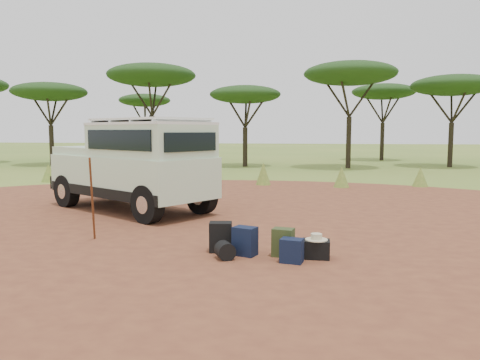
# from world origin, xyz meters

# --- Properties ---
(ground) EXTENTS (140.00, 140.00, 0.00)m
(ground) POSITION_xyz_m (0.00, 0.00, 0.00)
(ground) COLOR #587D2C
(ground) RESTS_ON ground
(dirt_clearing) EXTENTS (23.00, 23.00, 0.01)m
(dirt_clearing) POSITION_xyz_m (0.00, 0.00, 0.00)
(dirt_clearing) COLOR brown
(dirt_clearing) RESTS_ON ground
(grass_fringe) EXTENTS (36.60, 1.60, 0.90)m
(grass_fringe) POSITION_xyz_m (0.12, 8.67, 0.40)
(grass_fringe) COLOR #587D2C
(grass_fringe) RESTS_ON ground
(acacia_treeline) EXTENTS (46.70, 13.20, 6.26)m
(acacia_treeline) POSITION_xyz_m (0.75, 19.81, 4.87)
(acacia_treeline) COLOR black
(acacia_treeline) RESTS_ON ground
(safari_vehicle) EXTENTS (5.23, 4.34, 2.44)m
(safari_vehicle) POSITION_xyz_m (-2.80, 2.30, 1.18)
(safari_vehicle) COLOR silver
(safari_vehicle) RESTS_ON ground
(walking_staff) EXTENTS (0.24, 0.53, 1.64)m
(walking_staff) POSITION_xyz_m (-2.31, -1.17, 0.82)
(walking_staff) COLOR brown
(walking_staff) RESTS_ON ground
(backpack_black) EXTENTS (0.42, 0.33, 0.53)m
(backpack_black) POSITION_xyz_m (0.25, -1.56, 0.27)
(backpack_black) COLOR black
(backpack_black) RESTS_ON ground
(backpack_navy) EXTENTS (0.45, 0.39, 0.50)m
(backpack_navy) POSITION_xyz_m (0.71, -1.74, 0.25)
(backpack_navy) COLOR #111935
(backpack_navy) RESTS_ON ground
(backpack_olive) EXTENTS (0.40, 0.32, 0.49)m
(backpack_olive) POSITION_xyz_m (1.35, -1.71, 0.24)
(backpack_olive) COLOR #33411E
(backpack_olive) RESTS_ON ground
(duffel_navy) EXTENTS (0.40, 0.33, 0.40)m
(duffel_navy) POSITION_xyz_m (1.51, -2.06, 0.20)
(duffel_navy) COLOR #111935
(duffel_navy) RESTS_ON ground
(hard_case) EXTENTS (0.45, 0.32, 0.31)m
(hard_case) POSITION_xyz_m (1.91, -1.75, 0.16)
(hard_case) COLOR black
(hard_case) RESTS_ON ground
(stuff_sack) EXTENTS (0.40, 0.40, 0.30)m
(stuff_sack) POSITION_xyz_m (0.41, -2.02, 0.15)
(stuff_sack) COLOR black
(stuff_sack) RESTS_ON ground
(safari_hat) EXTENTS (0.37, 0.37, 0.11)m
(safari_hat) POSITION_xyz_m (1.91, -1.75, 0.35)
(safari_hat) COLOR beige
(safari_hat) RESTS_ON hard_case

